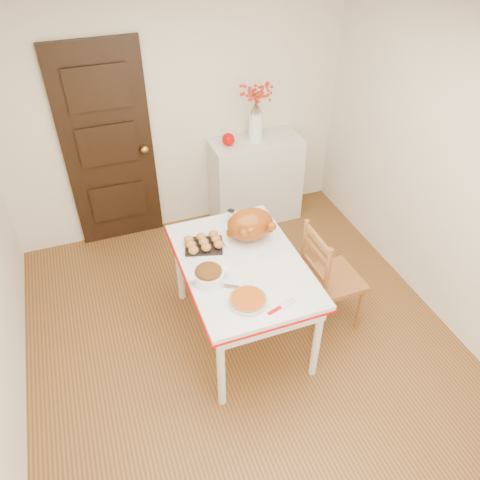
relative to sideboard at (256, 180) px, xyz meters
name	(u,v)px	position (x,y,z in m)	size (l,w,h in m)	color
floor	(247,350)	(-0.77, -1.78, -0.48)	(3.50, 4.00, 0.00)	#553018
ceiling	(252,38)	(-0.77, -1.78, 2.02)	(3.50, 4.00, 0.00)	white
wall_back	(176,116)	(-0.77, 0.22, 0.77)	(3.50, 0.00, 2.50)	#EDE1C4
wall_right	(460,185)	(0.98, -1.78, 0.77)	(0.00, 4.00, 2.50)	#EDE1C4
door_back	(109,149)	(-1.47, 0.19, 0.55)	(0.85, 0.06, 2.06)	black
sideboard	(256,180)	(0.00, 0.00, 0.00)	(0.96, 0.43, 0.96)	silver
kitchen_table	(242,299)	(-0.74, -1.57, -0.08)	(0.92, 1.34, 0.80)	white
chair_oak	(333,277)	(0.02, -1.68, 0.02)	(0.44, 0.44, 1.01)	brown
berry_vase	(256,112)	(-0.01, 0.00, 0.79)	(0.32, 0.32, 0.62)	white
apple	(228,139)	(-0.31, 0.00, 0.54)	(0.13, 0.13, 0.13)	#C70200
turkey_platter	(250,226)	(-0.59, -1.33, 0.46)	(0.44, 0.35, 0.28)	#953103
pumpkin_pie	(248,299)	(-0.85, -1.98, 0.35)	(0.27, 0.27, 0.06)	#A23F0B
stuffing_dish	(209,274)	(-1.04, -1.67, 0.38)	(0.30, 0.23, 0.11)	#513310
rolls_tray	(204,243)	(-0.97, -1.29, 0.36)	(0.30, 0.23, 0.08)	#C16E2E
pie_server	(281,306)	(-0.65, -2.10, 0.33)	(0.23, 0.07, 0.01)	silver
carving_knife	(222,285)	(-0.97, -1.76, 0.33)	(0.25, 0.06, 0.01)	silver
drinking_glass	(231,216)	(-0.65, -1.04, 0.38)	(0.06, 0.06, 0.11)	white
shaker_pair	(254,213)	(-0.44, -1.05, 0.36)	(0.08, 0.03, 0.08)	white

